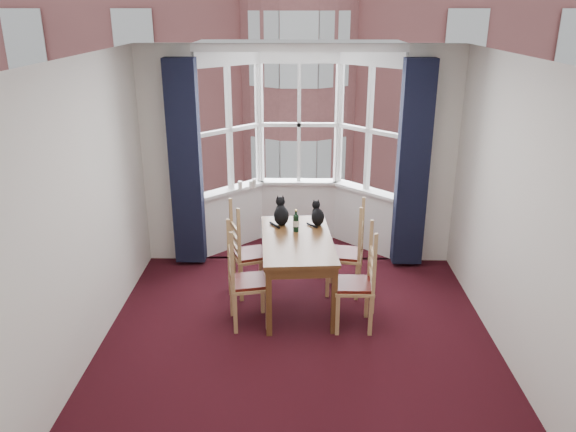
{
  "coord_description": "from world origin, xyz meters",
  "views": [
    {
      "loc": [
        -0.02,
        -4.72,
        3.2
      ],
      "look_at": [
        -0.12,
        1.05,
        1.05
      ],
      "focal_mm": 35.0,
      "sensor_mm": 36.0,
      "label": 1
    }
  ],
  "objects_px": {
    "dining_table": "(297,247)",
    "candle_short": "(251,184)",
    "chair_left_near": "(240,284)",
    "chair_left_far": "(243,256)",
    "cat_left": "(281,214)",
    "wine_bottle": "(296,222)",
    "cat_right": "(318,216)",
    "chair_right_near": "(362,286)",
    "candle_extra": "(254,183)",
    "candle_tall": "(240,185)",
    "chair_right_far": "(352,256)"
  },
  "relations": [
    {
      "from": "cat_left",
      "to": "cat_right",
      "type": "bearing_deg",
      "value": -1.04
    },
    {
      "from": "chair_left_far",
      "to": "chair_right_near",
      "type": "relative_size",
      "value": 1.0
    },
    {
      "from": "dining_table",
      "to": "candle_short",
      "type": "relative_size",
      "value": 14.99
    },
    {
      "from": "chair_right_near",
      "to": "candle_short",
      "type": "xyz_separation_m",
      "value": [
        -1.32,
        2.11,
        0.45
      ]
    },
    {
      "from": "wine_bottle",
      "to": "candle_tall",
      "type": "relative_size",
      "value": 2.49
    },
    {
      "from": "chair_right_near",
      "to": "cat_right",
      "type": "distance_m",
      "value": 1.11
    },
    {
      "from": "chair_right_far",
      "to": "candle_tall",
      "type": "height_order",
      "value": "candle_tall"
    },
    {
      "from": "chair_left_near",
      "to": "wine_bottle",
      "type": "bearing_deg",
      "value": 49.54
    },
    {
      "from": "chair_right_near",
      "to": "cat_left",
      "type": "height_order",
      "value": "cat_left"
    },
    {
      "from": "candle_extra",
      "to": "chair_left_near",
      "type": "bearing_deg",
      "value": -90.04
    },
    {
      "from": "chair_left_far",
      "to": "candle_extra",
      "type": "relative_size",
      "value": 7.39
    },
    {
      "from": "cat_right",
      "to": "candle_short",
      "type": "distance_m",
      "value": 1.48
    },
    {
      "from": "candle_short",
      "to": "candle_extra",
      "type": "height_order",
      "value": "candle_extra"
    },
    {
      "from": "chair_left_near",
      "to": "cat_left",
      "type": "height_order",
      "value": "cat_left"
    },
    {
      "from": "dining_table",
      "to": "cat_right",
      "type": "height_order",
      "value": "cat_right"
    },
    {
      "from": "wine_bottle",
      "to": "candle_extra",
      "type": "relative_size",
      "value": 2.08
    },
    {
      "from": "chair_left_near",
      "to": "cat_left",
      "type": "distance_m",
      "value": 1.09
    },
    {
      "from": "chair_left_near",
      "to": "chair_left_far",
      "type": "xyz_separation_m",
      "value": [
        -0.03,
        0.7,
        0.0
      ]
    },
    {
      "from": "wine_bottle",
      "to": "candle_short",
      "type": "bearing_deg",
      "value": 113.93
    },
    {
      "from": "chair_left_far",
      "to": "wine_bottle",
      "type": "xyz_separation_m",
      "value": [
        0.61,
        -0.01,
        0.44
      ]
    },
    {
      "from": "cat_left",
      "to": "wine_bottle",
      "type": "relative_size",
      "value": 1.33
    },
    {
      "from": "chair_right_far",
      "to": "candle_extra",
      "type": "relative_size",
      "value": 7.39
    },
    {
      "from": "candle_short",
      "to": "cat_left",
      "type": "bearing_deg",
      "value": -69.18
    },
    {
      "from": "wine_bottle",
      "to": "chair_right_far",
      "type": "bearing_deg",
      "value": 4.99
    },
    {
      "from": "cat_left",
      "to": "candle_extra",
      "type": "xyz_separation_m",
      "value": [
        -0.41,
        1.2,
        0.0
      ]
    },
    {
      "from": "cat_right",
      "to": "cat_left",
      "type": "bearing_deg",
      "value": 178.96
    },
    {
      "from": "chair_left_near",
      "to": "chair_right_near",
      "type": "xyz_separation_m",
      "value": [
        1.28,
        -0.03,
        0.0
      ]
    },
    {
      "from": "cat_left",
      "to": "chair_left_near",
      "type": "bearing_deg",
      "value": -114.3
    },
    {
      "from": "chair_left_far",
      "to": "chair_right_far",
      "type": "relative_size",
      "value": 1.0
    },
    {
      "from": "dining_table",
      "to": "chair_left_far",
      "type": "xyz_separation_m",
      "value": [
        -0.63,
        0.23,
        -0.23
      ]
    },
    {
      "from": "candle_short",
      "to": "candle_extra",
      "type": "bearing_deg",
      "value": 24.86
    },
    {
      "from": "chair_left_near",
      "to": "cat_right",
      "type": "xyz_separation_m",
      "value": [
        0.83,
        0.9,
        0.44
      ]
    },
    {
      "from": "cat_right",
      "to": "wine_bottle",
      "type": "xyz_separation_m",
      "value": [
        -0.25,
        -0.21,
        0.0
      ]
    },
    {
      "from": "wine_bottle",
      "to": "candle_short",
      "type": "height_order",
      "value": "wine_bottle"
    },
    {
      "from": "chair_right_near",
      "to": "wine_bottle",
      "type": "height_order",
      "value": "wine_bottle"
    },
    {
      "from": "wine_bottle",
      "to": "candle_tall",
      "type": "distance_m",
      "value": 1.57
    },
    {
      "from": "dining_table",
      "to": "wine_bottle",
      "type": "bearing_deg",
      "value": 93.79
    },
    {
      "from": "chair_left_near",
      "to": "cat_right",
      "type": "relative_size",
      "value": 3.08
    },
    {
      "from": "chair_left_far",
      "to": "dining_table",
      "type": "bearing_deg",
      "value": -19.86
    },
    {
      "from": "chair_right_far",
      "to": "candle_extra",
      "type": "bearing_deg",
      "value": 132.33
    },
    {
      "from": "cat_right",
      "to": "wine_bottle",
      "type": "height_order",
      "value": "cat_right"
    },
    {
      "from": "dining_table",
      "to": "chair_left_near",
      "type": "xyz_separation_m",
      "value": [
        -0.6,
        -0.47,
        -0.23
      ]
    },
    {
      "from": "cat_right",
      "to": "chair_left_near",
      "type": "bearing_deg",
      "value": -132.95
    },
    {
      "from": "chair_left_far",
      "to": "wine_bottle",
      "type": "relative_size",
      "value": 3.55
    },
    {
      "from": "dining_table",
      "to": "wine_bottle",
      "type": "relative_size",
      "value": 5.76
    },
    {
      "from": "wine_bottle",
      "to": "candle_short",
      "type": "distance_m",
      "value": 1.54
    },
    {
      "from": "chair_left_far",
      "to": "candle_short",
      "type": "xyz_separation_m",
      "value": [
        -0.01,
        1.39,
        0.45
      ]
    },
    {
      "from": "chair_right_near",
      "to": "cat_right",
      "type": "height_order",
      "value": "cat_right"
    },
    {
      "from": "dining_table",
      "to": "candle_extra",
      "type": "relative_size",
      "value": 12.0
    },
    {
      "from": "chair_right_far",
      "to": "cat_left",
      "type": "distance_m",
      "value": 0.97
    }
  ]
}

